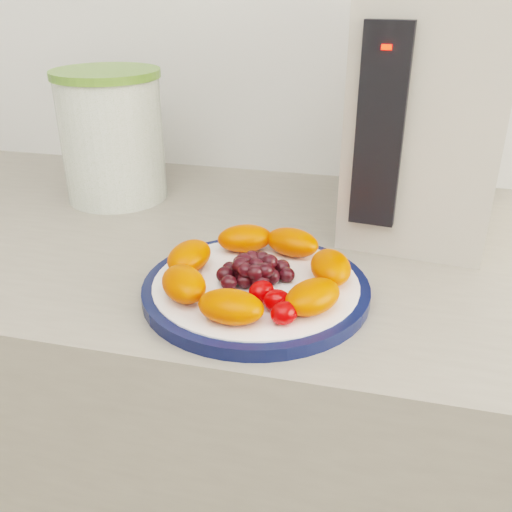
# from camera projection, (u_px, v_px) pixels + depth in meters

# --- Properties ---
(counter) EXTENTS (3.50, 0.60, 0.90)m
(counter) POSITION_uv_depth(u_px,v_px,m) (293.00, 477.00, 0.99)
(counter) COLOR gray
(counter) RESTS_ON floor
(cabinet_face) EXTENTS (3.48, 0.58, 0.84)m
(cabinet_face) POSITION_uv_depth(u_px,v_px,m) (293.00, 489.00, 1.00)
(cabinet_face) COLOR #886147
(cabinet_face) RESTS_ON floor
(plate_rim) EXTENTS (0.26, 0.26, 0.01)m
(plate_rim) POSITION_uv_depth(u_px,v_px,m) (256.00, 289.00, 0.66)
(plate_rim) COLOR #0B1337
(plate_rim) RESTS_ON counter
(plate_face) EXTENTS (0.24, 0.24, 0.02)m
(plate_face) POSITION_uv_depth(u_px,v_px,m) (256.00, 288.00, 0.66)
(plate_face) COLOR white
(plate_face) RESTS_ON counter
(canister) EXTENTS (0.18, 0.18, 0.19)m
(canister) POSITION_uv_depth(u_px,v_px,m) (113.00, 140.00, 0.91)
(canister) COLOR #46611F
(canister) RESTS_ON counter
(canister_lid) EXTENTS (0.19, 0.19, 0.01)m
(canister_lid) POSITION_uv_depth(u_px,v_px,m) (105.00, 73.00, 0.86)
(canister_lid) COLOR #58812F
(canister_lid) RESTS_ON canister
(appliance_body) EXTENTS (0.22, 0.28, 0.33)m
(appliance_body) POSITION_uv_depth(u_px,v_px,m) (430.00, 113.00, 0.78)
(appliance_body) COLOR #B4AC9C
(appliance_body) RESTS_ON counter
(appliance_panel) EXTENTS (0.06, 0.03, 0.24)m
(appliance_panel) POSITION_uv_depth(u_px,v_px,m) (380.00, 129.00, 0.68)
(appliance_panel) COLOR black
(appliance_panel) RESTS_ON appliance_body
(appliance_led) EXTENTS (0.01, 0.01, 0.01)m
(appliance_led) POSITION_uv_depth(u_px,v_px,m) (387.00, 47.00, 0.63)
(appliance_led) COLOR #FF0C05
(appliance_led) RESTS_ON appliance_panel
(fruit_plate) EXTENTS (0.22, 0.22, 0.03)m
(fruit_plate) POSITION_uv_depth(u_px,v_px,m) (257.00, 271.00, 0.64)
(fruit_plate) COLOR #E43000
(fruit_plate) RESTS_ON plate_face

